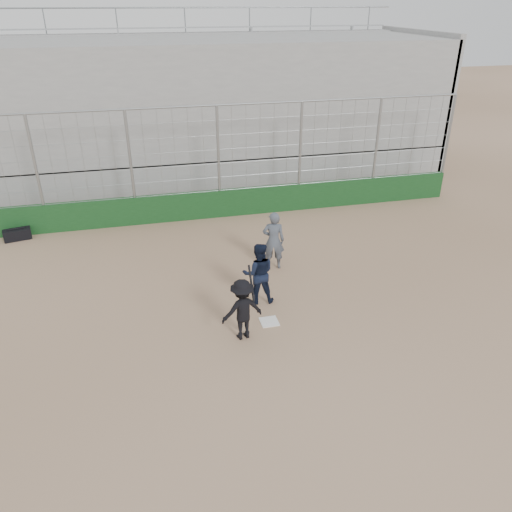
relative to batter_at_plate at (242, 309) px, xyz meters
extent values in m
plane|color=brown|center=(0.76, 0.42, -0.77)|extent=(90.00, 90.00, 0.00)
cube|color=white|center=(0.76, 0.42, -0.75)|extent=(0.44, 0.44, 0.02)
cube|color=#123917|center=(0.76, 7.42, -0.27)|extent=(18.00, 0.25, 1.00)
cylinder|color=gray|center=(0.76, 7.42, 1.23)|extent=(0.10, 0.10, 4.00)
cylinder|color=gray|center=(9.76, 7.42, 1.23)|extent=(0.10, 0.10, 4.00)
cylinder|color=gray|center=(0.76, 7.42, 3.23)|extent=(18.00, 0.07, 0.07)
cube|color=gray|center=(0.76, 12.37, 0.03)|extent=(20.00, 6.70, 1.60)
cube|color=gray|center=(0.76, 12.37, 2.93)|extent=(20.00, 6.70, 4.20)
cube|color=gray|center=(10.76, 12.37, 2.13)|extent=(0.25, 6.70, 6.10)
cylinder|color=gray|center=(0.76, 15.52, 6.03)|extent=(20.00, 0.06, 0.06)
imported|color=black|center=(0.00, 0.00, 0.00)|extent=(1.07, 0.73, 1.53)
cylinder|color=black|center=(0.25, 0.15, 0.58)|extent=(0.07, 0.57, 0.71)
imported|color=black|center=(0.72, 1.38, -0.20)|extent=(0.90, 0.74, 1.13)
sphere|color=maroon|center=(0.72, 1.38, 0.26)|extent=(0.28, 0.28, 0.28)
imported|color=#454C57|center=(1.61, 3.15, 0.03)|extent=(0.73, 0.57, 1.60)
cube|color=black|center=(-6.16, 7.03, -0.58)|extent=(0.91, 0.53, 0.36)
cylinder|color=black|center=(-6.16, 7.03, -0.38)|extent=(0.55, 0.15, 0.04)
camera|label=1|loc=(-1.97, -9.48, 6.41)|focal=35.00mm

